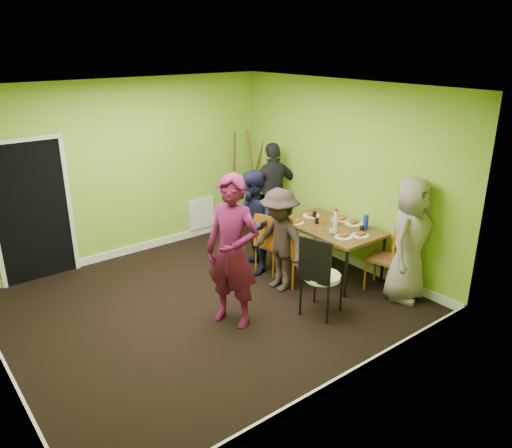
{
  "coord_description": "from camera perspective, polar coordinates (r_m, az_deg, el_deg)",
  "views": [
    {
      "loc": [
        -3.1,
        -5.03,
        3.35
      ],
      "look_at": [
        0.81,
        0.0,
        0.97
      ],
      "focal_mm": 35.0,
      "sensor_mm": 36.0,
      "label": 1
    }
  ],
  "objects": [
    {
      "name": "ground",
      "position": [
        6.79,
        -5.49,
        -9.15
      ],
      "size": [
        5.0,
        5.0,
        0.0
      ],
      "primitive_type": "plane",
      "color": "black",
      "rests_on": "ground"
    },
    {
      "name": "room_walls",
      "position": [
        6.39,
        -6.18,
        -1.33
      ],
      "size": [
        5.04,
        4.54,
        2.82
      ],
      "color": "#88B72F",
      "rests_on": "ground"
    },
    {
      "name": "dining_table",
      "position": [
        7.45,
        8.53,
        -0.61
      ],
      "size": [
        0.9,
        1.5,
        0.75
      ],
      "color": "black",
      "rests_on": "ground"
    },
    {
      "name": "chair_left_far",
      "position": [
        7.42,
        1.41,
        -1.79
      ],
      "size": [
        0.47,
        0.47,
        0.95
      ],
      "rotation": [
        0.0,
        0.0,
        -1.34
      ],
      "color": "orange",
      "rests_on": "ground"
    },
    {
      "name": "chair_left_near",
      "position": [
        7.08,
        4.43,
        -2.52
      ],
      "size": [
        0.55,
        0.55,
        1.05
      ],
      "rotation": [
        0.0,
        0.0,
        -1.89
      ],
      "color": "orange",
      "rests_on": "ground"
    },
    {
      "name": "chair_back_end",
      "position": [
        8.48,
        2.21,
        1.89
      ],
      "size": [
        0.5,
        0.54,
        0.92
      ],
      "rotation": [
        0.0,
        0.0,
        3.52
      ],
      "color": "orange",
      "rests_on": "ground"
    },
    {
      "name": "chair_front_end",
      "position": [
        7.12,
        15.06,
        -3.23
      ],
      "size": [
        0.52,
        0.52,
        1.01
      ],
      "rotation": [
        0.0,
        0.0,
        0.28
      ],
      "color": "orange",
      "rests_on": "ground"
    },
    {
      "name": "chair_bentwood",
      "position": [
        6.29,
        7.26,
        -5.54
      ],
      "size": [
        0.54,
        0.53,
        1.1
      ],
      "rotation": [
        0.0,
        0.0,
        -1.26
      ],
      "color": "black",
      "rests_on": "ground"
    },
    {
      "name": "easel",
      "position": [
        9.15,
        -0.97,
        5.1
      ],
      "size": [
        0.75,
        0.7,
        1.87
      ],
      "color": "brown",
      "rests_on": "ground"
    },
    {
      "name": "plate_near_left",
      "position": [
        7.49,
        4.65,
        0.16
      ],
      "size": [
        0.22,
        0.22,
        0.01
      ],
      "primitive_type": "cylinder",
      "color": "white",
      "rests_on": "dining_table"
    },
    {
      "name": "plate_near_right",
      "position": [
        7.03,
        9.96,
        -1.46
      ],
      "size": [
        0.24,
        0.24,
        0.01
      ],
      "primitive_type": "cylinder",
      "color": "white",
      "rests_on": "dining_table"
    },
    {
      "name": "plate_far_back",
      "position": [
        7.8,
        6.35,
        0.96
      ],
      "size": [
        0.26,
        0.26,
        0.01
      ],
      "primitive_type": "cylinder",
      "color": "white",
      "rests_on": "dining_table"
    },
    {
      "name": "plate_far_front",
      "position": [
        7.13,
        11.83,
        -1.27
      ],
      "size": [
        0.24,
        0.24,
        0.01
      ],
      "primitive_type": "cylinder",
      "color": "white",
      "rests_on": "dining_table"
    },
    {
      "name": "plate_wall_back",
      "position": [
        7.69,
        9.79,
        0.48
      ],
      "size": [
        0.23,
        0.23,
        0.01
      ],
      "primitive_type": "cylinder",
      "color": "white",
      "rests_on": "dining_table"
    },
    {
      "name": "plate_wall_front",
      "position": [
        7.56,
        11.11,
        0.04
      ],
      "size": [
        0.27,
        0.27,
        0.01
      ],
      "primitive_type": "cylinder",
      "color": "white",
      "rests_on": "dining_table"
    },
    {
      "name": "thermos",
      "position": [
        7.38,
        9.11,
        0.6
      ],
      "size": [
        0.06,
        0.06,
        0.24
      ],
      "primitive_type": "cylinder",
      "color": "white",
      "rests_on": "dining_table"
    },
    {
      "name": "blue_bottle",
      "position": [
        7.36,
        12.43,
        0.22
      ],
      "size": [
        0.08,
        0.08,
        0.22
      ],
      "primitive_type": "cylinder",
      "color": "#192EBE",
      "rests_on": "dining_table"
    },
    {
      "name": "orange_bottle",
      "position": [
        7.46,
        7.78,
        0.26
      ],
      "size": [
        0.04,
        0.04,
        0.09
      ],
      "primitive_type": "cylinder",
      "color": "orange",
      "rests_on": "dining_table"
    },
    {
      "name": "glass_mid",
      "position": [
        7.48,
        6.98,
        0.36
      ],
      "size": [
        0.06,
        0.06,
        0.09
      ],
      "primitive_type": "cylinder",
      "color": "black",
      "rests_on": "dining_table"
    },
    {
      "name": "glass_back",
      "position": [
        7.72,
        6.7,
        1.1
      ],
      "size": [
        0.06,
        0.06,
        0.1
      ],
      "primitive_type": "cylinder",
      "color": "black",
      "rests_on": "dining_table"
    },
    {
      "name": "glass_front",
      "position": [
        7.28,
        12.01,
        -0.53
      ],
      "size": [
        0.07,
        0.07,
        0.09
      ],
      "primitive_type": "cylinder",
      "color": "black",
      "rests_on": "dining_table"
    },
    {
      "name": "cup_a",
      "position": [
        7.1,
        8.79,
        -0.83
      ],
      "size": [
        0.12,
        0.12,
        0.09
      ],
      "primitive_type": "imported",
      "color": "white",
      "rests_on": "dining_table"
    },
    {
      "name": "cup_b",
      "position": [
        7.53,
        8.86,
        0.41
      ],
      "size": [
        0.09,
        0.09,
        0.09
      ],
      "primitive_type": "imported",
      "color": "white",
      "rests_on": "dining_table"
    },
    {
      "name": "person_standing",
      "position": [
        5.97,
        -2.72,
        -3.2
      ],
      "size": [
        0.7,
        0.82,
        1.9
      ],
      "primitive_type": "imported",
      "rotation": [
        0.0,
        0.0,
        -1.15
      ],
      "color": "#590F36",
      "rests_on": "ground"
    },
    {
      "name": "person_left_far",
      "position": [
        7.38,
        -0.38,
        0.13
      ],
      "size": [
        0.82,
        0.92,
        1.56
      ],
      "primitive_type": "imported",
      "rotation": [
        0.0,
        0.0,
        -1.92
      ],
      "color": "#161937",
      "rests_on": "ground"
    },
    {
      "name": "person_left_near",
      "position": [
        6.88,
        2.68,
        -1.84
      ],
      "size": [
        0.57,
        0.96,
        1.47
      ],
      "primitive_type": "imported",
      "rotation": [
        0.0,
        0.0,
        -1.6
      ],
      "color": "#2C211D",
      "rests_on": "ground"
    },
    {
      "name": "person_back_end",
      "position": [
        8.61,
        2.02,
        3.66
      ],
      "size": [
        1.07,
        0.64,
        1.72
      ],
      "primitive_type": "imported",
      "rotation": [
        0.0,
        0.0,
        2.91
      ],
      "color": "black",
      "rests_on": "ground"
    },
    {
      "name": "person_front_end",
      "position": [
        6.89,
        17.12,
        -1.69
      ],
      "size": [
        0.93,
        0.72,
        1.71
      ],
      "primitive_type": "imported",
      "rotation": [
        0.0,
        0.0,
        0.23
      ],
      "color": "gray",
      "rests_on": "ground"
    }
  ]
}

